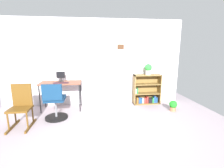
{
  "coord_description": "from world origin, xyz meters",
  "views": [
    {
      "loc": [
        -0.07,
        -2.68,
        1.61
      ],
      "look_at": [
        0.45,
        1.39,
        0.74
      ],
      "focal_mm": 26.36,
      "sensor_mm": 36.0,
      "label": 1
    }
  ],
  "objects_px": {
    "monitor": "(61,76)",
    "rocking_chair": "(21,105)",
    "keyboard": "(61,83)",
    "potted_plant_on_shelf": "(148,69)",
    "office_chair": "(55,104)",
    "bookshelf_low": "(146,91)",
    "potted_plant_floor": "(173,105)",
    "desk": "(61,84)"
  },
  "relations": [
    {
      "from": "monitor",
      "to": "rocking_chair",
      "type": "xyz_separation_m",
      "value": [
        -0.66,
        -1.03,
        -0.44
      ]
    },
    {
      "from": "keyboard",
      "to": "potted_plant_floor",
      "type": "xyz_separation_m",
      "value": [
        2.91,
        -0.37,
        -0.61
      ]
    },
    {
      "from": "keyboard",
      "to": "potted_plant_on_shelf",
      "type": "height_order",
      "value": "potted_plant_on_shelf"
    },
    {
      "from": "desk",
      "to": "potted_plant_floor",
      "type": "distance_m",
      "value": 3.04
    },
    {
      "from": "monitor",
      "to": "bookshelf_low",
      "type": "relative_size",
      "value": 0.3
    },
    {
      "from": "desk",
      "to": "potted_plant_on_shelf",
      "type": "relative_size",
      "value": 3.39
    },
    {
      "from": "office_chair",
      "to": "bookshelf_low",
      "type": "bearing_deg",
      "value": 19.99
    },
    {
      "from": "monitor",
      "to": "office_chair",
      "type": "xyz_separation_m",
      "value": [
        -0.03,
        -0.8,
        -0.51
      ]
    },
    {
      "from": "monitor",
      "to": "desk",
      "type": "bearing_deg",
      "value": -85.77
    },
    {
      "from": "potted_plant_on_shelf",
      "to": "keyboard",
      "type": "bearing_deg",
      "value": -172.96
    },
    {
      "from": "desk",
      "to": "office_chair",
      "type": "xyz_separation_m",
      "value": [
        -0.03,
        -0.68,
        -0.31
      ]
    },
    {
      "from": "desk",
      "to": "rocking_chair",
      "type": "height_order",
      "value": "rocking_chair"
    },
    {
      "from": "bookshelf_low",
      "to": "potted_plant_on_shelf",
      "type": "bearing_deg",
      "value": -66.75
    },
    {
      "from": "rocking_chair",
      "to": "bookshelf_low",
      "type": "xyz_separation_m",
      "value": [
        3.1,
        1.13,
        -0.07
      ]
    },
    {
      "from": "keyboard",
      "to": "potted_plant_on_shelf",
      "type": "distance_m",
      "value": 2.46
    },
    {
      "from": "rocking_chair",
      "to": "potted_plant_floor",
      "type": "bearing_deg",
      "value": 6.36
    },
    {
      "from": "monitor",
      "to": "potted_plant_on_shelf",
      "type": "distance_m",
      "value": 2.47
    },
    {
      "from": "office_chair",
      "to": "potted_plant_floor",
      "type": "bearing_deg",
      "value": 3.29
    },
    {
      "from": "keyboard",
      "to": "potted_plant_on_shelf",
      "type": "xyz_separation_m",
      "value": [
        2.42,
        0.3,
        0.3
      ]
    },
    {
      "from": "keyboard",
      "to": "monitor",
      "type": "bearing_deg",
      "value": 99.43
    },
    {
      "from": "keyboard",
      "to": "office_chair",
      "type": "xyz_separation_m",
      "value": [
        -0.07,
        -0.54,
        -0.38
      ]
    },
    {
      "from": "monitor",
      "to": "rocking_chair",
      "type": "distance_m",
      "value": 1.3
    },
    {
      "from": "bookshelf_low",
      "to": "potted_plant_floor",
      "type": "distance_m",
      "value": 0.92
    },
    {
      "from": "potted_plant_floor",
      "to": "office_chair",
      "type": "bearing_deg",
      "value": -176.71
    },
    {
      "from": "potted_plant_floor",
      "to": "bookshelf_low",
      "type": "bearing_deg",
      "value": 125.15
    },
    {
      "from": "keyboard",
      "to": "rocking_chair",
      "type": "relative_size",
      "value": 0.43
    },
    {
      "from": "potted_plant_floor",
      "to": "rocking_chair",
      "type": "bearing_deg",
      "value": -173.64
    },
    {
      "from": "keyboard",
      "to": "bookshelf_low",
      "type": "distance_m",
      "value": 2.45
    },
    {
      "from": "office_chair",
      "to": "rocking_chair",
      "type": "relative_size",
      "value": 0.98
    },
    {
      "from": "monitor",
      "to": "potted_plant_floor",
      "type": "xyz_separation_m",
      "value": [
        2.95,
        -0.62,
        -0.74
      ]
    },
    {
      "from": "office_chair",
      "to": "bookshelf_low",
      "type": "distance_m",
      "value": 2.62
    },
    {
      "from": "bookshelf_low",
      "to": "office_chair",
      "type": "bearing_deg",
      "value": -160.01
    },
    {
      "from": "rocking_chair",
      "to": "keyboard",
      "type": "bearing_deg",
      "value": 47.8
    },
    {
      "from": "office_chair",
      "to": "rocking_chair",
      "type": "height_order",
      "value": "rocking_chair"
    },
    {
      "from": "monitor",
      "to": "potted_plant_on_shelf",
      "type": "height_order",
      "value": "potted_plant_on_shelf"
    },
    {
      "from": "keyboard",
      "to": "office_chair",
      "type": "bearing_deg",
      "value": -97.11
    },
    {
      "from": "bookshelf_low",
      "to": "potted_plant_on_shelf",
      "type": "xyz_separation_m",
      "value": [
        0.02,
        -0.05,
        0.67
      ]
    },
    {
      "from": "rocking_chair",
      "to": "potted_plant_on_shelf",
      "type": "distance_m",
      "value": 3.36
    },
    {
      "from": "office_chair",
      "to": "potted_plant_on_shelf",
      "type": "relative_size",
      "value": 2.78
    },
    {
      "from": "monitor",
      "to": "bookshelf_low",
      "type": "xyz_separation_m",
      "value": [
        2.44,
        0.1,
        -0.5
      ]
    },
    {
      "from": "monitor",
      "to": "keyboard",
      "type": "xyz_separation_m",
      "value": [
        0.04,
        -0.25,
        -0.13
      ]
    },
    {
      "from": "office_chair",
      "to": "rocking_chair",
      "type": "xyz_separation_m",
      "value": [
        -0.63,
        -0.23,
        0.07
      ]
    }
  ]
}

